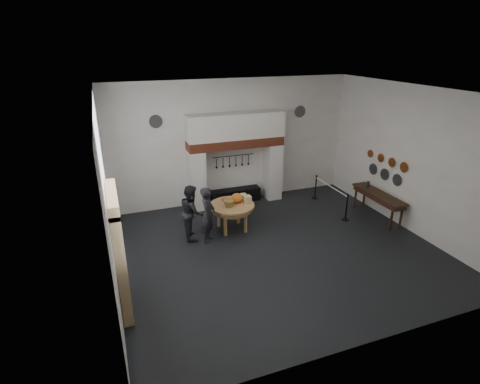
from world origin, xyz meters
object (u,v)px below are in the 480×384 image
object	(u,v)px
visitor_far	(192,212)
barrier_post_far	(316,188)
iron_range	(235,195)
visitor_near	(208,215)
work_table	(232,205)
barrier_post_near	(347,208)
side_table	(379,194)

from	to	relation	value
visitor_far	barrier_post_far	bearing A→B (deg)	-69.73
iron_range	visitor_near	distance (m)	3.18
work_table	barrier_post_far	world-z (taller)	barrier_post_far
work_table	visitor_far	xyz separation A→B (m)	(-1.32, -0.08, 0.02)
barrier_post_near	barrier_post_far	size ratio (longest dim) A/B	1.00
iron_range	visitor_near	bearing A→B (deg)	-124.59
iron_range	barrier_post_near	size ratio (longest dim) A/B	2.11
visitor_near	visitor_far	distance (m)	0.57
work_table	side_table	distance (m)	5.03
barrier_post_far	visitor_far	bearing A→B (deg)	-165.10
visitor_far	barrier_post_near	distance (m)	5.22
barrier_post_near	iron_range	bearing A→B (deg)	137.08
iron_range	visitor_near	size ratio (longest dim) A/B	1.09
barrier_post_near	barrier_post_far	world-z (taller)	same
iron_range	visitor_near	world-z (taller)	visitor_near
iron_range	barrier_post_far	size ratio (longest dim) A/B	2.11
visitor_near	barrier_post_far	size ratio (longest dim) A/B	1.95
side_table	barrier_post_near	xyz separation A→B (m)	(-1.10, 0.19, -0.42)
iron_range	barrier_post_near	distance (m)	4.10
side_table	visitor_near	bearing A→B (deg)	175.92
visitor_near	visitor_far	size ratio (longest dim) A/B	1.02
side_table	barrier_post_far	distance (m)	2.49
side_table	barrier_post_near	world-z (taller)	same
iron_range	barrier_post_far	world-z (taller)	barrier_post_far
barrier_post_far	work_table	bearing A→B (deg)	-161.36
visitor_near	barrier_post_near	distance (m)	4.80
iron_range	work_table	xyz separation A→B (m)	(-0.85, -2.09, 0.59)
visitor_near	barrier_post_near	world-z (taller)	visitor_near
work_table	barrier_post_far	xyz separation A→B (m)	(3.85, 1.30, -0.39)
iron_range	visitor_far	size ratio (longest dim) A/B	1.11
visitor_near	visitor_far	world-z (taller)	visitor_near
visitor_near	side_table	bearing A→B (deg)	-65.89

